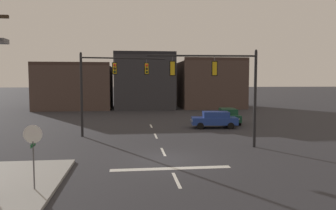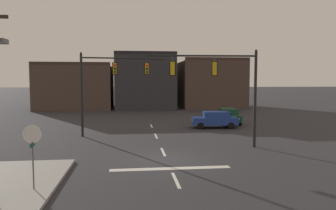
# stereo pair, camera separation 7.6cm
# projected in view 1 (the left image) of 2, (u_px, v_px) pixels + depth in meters

# --- Properties ---
(ground_plane) EXTENTS (400.00, 400.00, 0.00)m
(ground_plane) POSITION_uv_depth(u_px,v_px,m) (167.00, 159.00, 19.02)
(ground_plane) COLOR #2B2B30
(sidewalk_near_corner) EXTENTS (5.00, 8.00, 0.15)m
(sidewalk_near_corner) POSITION_uv_depth(u_px,v_px,m) (1.00, 185.00, 14.14)
(sidewalk_near_corner) COLOR gray
(sidewalk_near_corner) RESTS_ON ground
(stop_bar_paint) EXTENTS (6.40, 0.50, 0.01)m
(stop_bar_paint) POSITION_uv_depth(u_px,v_px,m) (171.00, 168.00, 17.04)
(stop_bar_paint) COLOR silver
(stop_bar_paint) RESTS_ON ground
(lane_centreline) EXTENTS (0.16, 26.40, 0.01)m
(lane_centreline) POSITION_uv_depth(u_px,v_px,m) (163.00, 152.00, 21.00)
(lane_centreline) COLOR silver
(lane_centreline) RESTS_ON ground
(signal_mast_near_side) EXTENTS (7.54, 0.67, 6.76)m
(signal_mast_near_side) POSITION_uv_depth(u_px,v_px,m) (224.00, 80.00, 22.07)
(signal_mast_near_side) COLOR black
(signal_mast_near_side) RESTS_ON ground
(signal_mast_far_side) EXTENTS (7.11, 1.02, 6.95)m
(signal_mast_far_side) POSITION_uv_depth(u_px,v_px,m) (106.00, 79.00, 26.86)
(signal_mast_far_side) COLOR black
(signal_mast_far_side) RESTS_ON ground
(stop_sign) EXTENTS (0.76, 0.64, 2.83)m
(stop_sign) POSITION_uv_depth(u_px,v_px,m) (33.00, 141.00, 13.25)
(stop_sign) COLOR #56565B
(stop_sign) RESTS_ON ground
(car_lot_nearside) EXTENTS (4.59, 2.27, 1.61)m
(car_lot_nearside) POSITION_uv_depth(u_px,v_px,m) (215.00, 119.00, 31.52)
(car_lot_nearside) COLOR navy
(car_lot_nearside) RESTS_ON ground
(car_lot_middle) EXTENTS (2.20, 4.56, 1.61)m
(car_lot_middle) POSITION_uv_depth(u_px,v_px,m) (228.00, 116.00, 34.72)
(car_lot_middle) COLOR #143D28
(car_lot_middle) RESTS_ON ground
(building_row) EXTENTS (33.52, 12.19, 9.08)m
(building_row) POSITION_uv_depth(u_px,v_px,m) (149.00, 85.00, 54.85)
(building_row) COLOR #473833
(building_row) RESTS_ON ground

